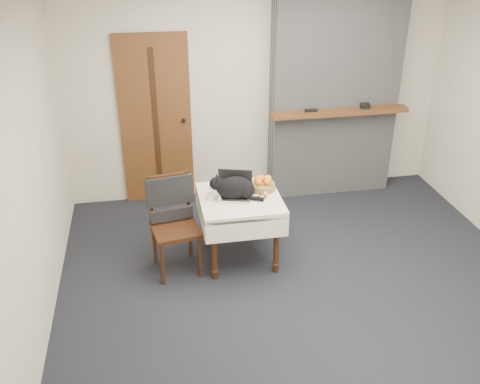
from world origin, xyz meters
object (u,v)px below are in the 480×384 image
object	(u,v)px
door	(156,121)
pill_bottle	(265,195)
laptop	(234,189)
fruit_basket	(263,184)
chair	(172,210)
side_table	(240,207)
cream_jar	(210,196)
cat	(235,188)

from	to	relation	value
door	pill_bottle	world-z (taller)	door
laptop	fruit_basket	world-z (taller)	laptop
fruit_basket	chair	world-z (taller)	chair
chair	fruit_basket	bearing A→B (deg)	-2.12
side_table	cream_jar	xyz separation A→B (m)	(-0.29, 0.00, 0.15)
cream_jar	pill_bottle	distance (m)	0.53
laptop	cream_jar	distance (m)	0.25
pill_bottle	fruit_basket	xyz separation A→B (m)	(0.02, 0.19, 0.02)
cream_jar	cat	bearing A→B (deg)	-2.71
side_table	fruit_basket	world-z (taller)	fruit_basket
door	laptop	size ratio (longest dim) A/B	5.04
door	fruit_basket	bearing A→B (deg)	-54.38
laptop	cat	world-z (taller)	cat
door	cat	bearing A→B (deg)	-65.54
cat	chair	distance (m)	0.64
door	laptop	xyz separation A→B (m)	(0.68, -1.42, -0.24)
chair	side_table	bearing A→B (deg)	-9.50
door	chair	xyz separation A→B (m)	(0.06, -1.47, -0.38)
side_table	cream_jar	distance (m)	0.32
cat	cream_jar	xyz separation A→B (m)	(-0.24, 0.01, -0.08)
cream_jar	laptop	bearing A→B (deg)	12.05
laptop	chair	distance (m)	0.63
side_table	cream_jar	world-z (taller)	cream_jar
cat	fruit_basket	bearing A→B (deg)	27.44
cream_jar	chair	size ratio (longest dim) A/B	0.07
laptop	fruit_basket	distance (m)	0.30
door	laptop	distance (m)	1.59
side_table	laptop	bearing A→B (deg)	130.32
pill_bottle	side_table	bearing A→B (deg)	161.57
pill_bottle	chair	xyz separation A→B (m)	(-0.89, 0.08, -0.12)
door	cream_jar	size ratio (longest dim) A/B	30.20
cream_jar	fruit_basket	bearing A→B (deg)	12.08
cat	fruit_basket	size ratio (longest dim) A/B	2.11
cat	chair	xyz separation A→B (m)	(-0.61, 0.02, -0.19)
side_table	laptop	size ratio (longest dim) A/B	1.97
laptop	cream_jar	bearing A→B (deg)	-151.53
pill_bottle	fruit_basket	distance (m)	0.20
chair	door	bearing A→B (deg)	83.40
door	cat	size ratio (longest dim) A/B	3.91
fruit_basket	pill_bottle	bearing A→B (deg)	-94.79
laptop	cat	distance (m)	0.08
side_table	pill_bottle	world-z (taller)	pill_bottle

